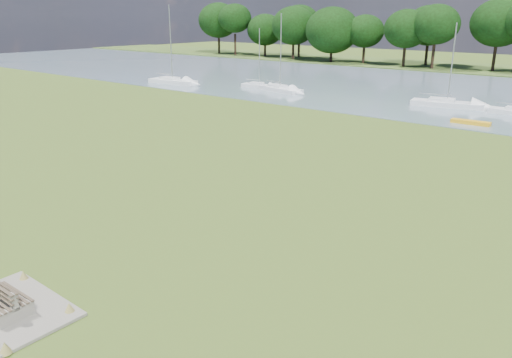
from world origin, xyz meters
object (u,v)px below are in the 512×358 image
Objects in this scene: kayak at (471,122)px; sailboat_3 at (280,88)px; sailboat_0 at (172,80)px; sailboat_5 at (446,102)px; sailboat_1 at (259,84)px; bench_pair at (2,300)px.

sailboat_3 is at bearing 166.48° from kayak.
sailboat_5 is (34.83, 5.68, -0.04)m from sailboat_0.
sailboat_0 is at bearing -166.62° from sailboat_1.
kayak is 28.63m from sailboat_1.
bench_pair is 0.26× the size of sailboat_1.
kayak is 0.39× the size of sailboat_5.
sailboat_1 is at bearing 179.49° from sailboat_3.
sailboat_1 reaches higher than bench_pair.
sailboat_1 is 4.16m from sailboat_3.
sailboat_0 is 1.12× the size of sailboat_3.
sailboat_3 is at bearing 115.04° from bench_pair.
sailboat_1 is 23.44m from sailboat_5.
sailboat_0 is at bearing 131.46° from bench_pair.
sailboat_3 is at bearing -21.57° from sailboat_1.
kayak is at bearing -8.31° from sailboat_0.
sailboat_3 is 1.11× the size of sailboat_5.
bench_pair is 48.49m from sailboat_3.
sailboat_0 is at bearing 176.06° from kayak.
bench_pair is 0.23× the size of sailboat_5.
bench_pair is 54.46m from sailboat_0.
kayak is 0.35× the size of sailboat_3.
sailboat_1 is (-25.54, 44.45, -0.06)m from bench_pair.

